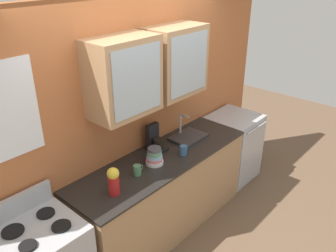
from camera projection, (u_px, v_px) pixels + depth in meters
ground_plane at (163, 226)px, 4.07m from camera, size 10.00×10.00×0.00m
back_wall_unit at (139, 107)px, 3.65m from camera, size 4.32×0.48×2.53m
counter at (163, 193)px, 3.87m from camera, size 2.18×0.66×0.92m
sink_faucet at (188, 136)px, 4.06m from camera, size 0.40×0.30×0.28m
bowl_stack at (154, 157)px, 3.53m from camera, size 0.18×0.18×0.18m
vase at (114, 181)px, 3.05m from camera, size 0.11×0.11×0.27m
cup_near_sink at (183, 150)px, 3.71m from camera, size 0.11×0.08×0.10m
cup_near_bowls at (137, 170)px, 3.37m from camera, size 0.11×0.08×0.10m
dishwasher at (232, 147)px, 4.82m from camera, size 0.63×0.65×0.92m
coffee_maker at (155, 140)px, 3.79m from camera, size 0.17×0.20×0.29m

